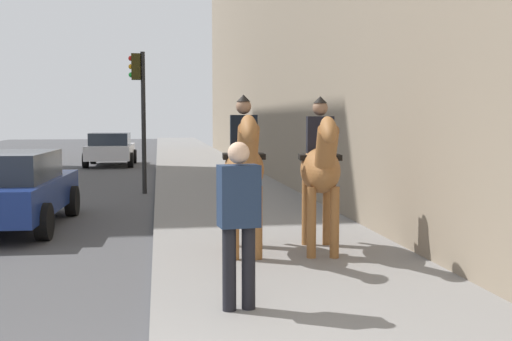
% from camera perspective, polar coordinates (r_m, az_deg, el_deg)
% --- Properties ---
extents(mounted_horse_near, '(2.15, 0.67, 2.27)m').
position_cam_1_polar(mounted_horse_near, '(8.72, -1.10, 0.39)').
color(mounted_horse_near, brown).
rests_on(mounted_horse_near, sidewalk_slab).
extents(mounted_horse_far, '(2.15, 0.79, 2.25)m').
position_cam_1_polar(mounted_horse_far, '(8.86, 6.01, 0.32)').
color(mounted_horse_far, brown).
rests_on(mounted_horse_far, sidewalk_slab).
extents(pedestrian_greeting, '(0.31, 0.43, 1.70)m').
position_cam_1_polar(pedestrian_greeting, '(6.16, -1.61, -4.06)').
color(pedestrian_greeting, black).
rests_on(pedestrian_greeting, sidewalk_slab).
extents(car_near_lane, '(4.35, 2.22, 1.44)m').
position_cam_1_polar(car_near_lane, '(12.34, -22.12, -1.51)').
color(car_near_lane, navy).
rests_on(car_near_lane, ground).
extents(car_far_lane, '(4.12, 2.11, 1.44)m').
position_cam_1_polar(car_far_lane, '(27.54, -13.32, 2.00)').
color(car_far_lane, silver).
rests_on(car_far_lane, ground).
extents(traffic_light_near_curb, '(0.20, 0.44, 3.84)m').
position_cam_1_polar(traffic_light_near_curb, '(17.01, -10.70, 6.52)').
color(traffic_light_near_curb, black).
rests_on(traffic_light_near_curb, ground).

